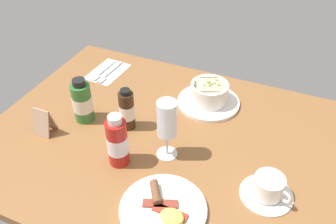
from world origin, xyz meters
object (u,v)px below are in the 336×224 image
Objects in this scene: wine_glass at (167,121)px; sauce_bottle_brown at (127,110)px; coffee_cup at (268,188)px; sauce_bottle_red at (117,142)px; cutlery_setting at (107,72)px; porridge_bowl at (209,95)px; menu_card at (44,121)px; sauce_bottle_green at (82,102)px; breakfast_plate at (164,209)px.

sauce_bottle_brown is at bearing -21.41° from wine_glass.
sauce_bottle_red reaches higher than coffee_cup.
porridge_bowl is at bearing 175.60° from cutlery_setting.
menu_card reaches higher than cutlery_setting.
coffee_cup is 0.83× the size of sauce_bottle_red.
porridge_bowl is 1.28× the size of sauce_bottle_red.
sauce_bottle_green is at bearing -31.91° from sauce_bottle_red.
sauce_bottle_brown is (46.82, -10.11, 3.72)cm from coffee_cup.
cutlery_setting is at bearing -4.40° from porridge_bowl.
cutlery_setting is at bearing -38.64° from wine_glass.
porridge_bowl is at bearing -96.98° from wine_glass.
coffee_cup is at bearing 172.73° from sauce_bottle_green.
porridge_bowl is at bearing -132.37° from sauce_bottle_brown.
sauce_bottle_red is at bearing 35.91° from wine_glass.
coffee_cup reaches higher than breakfast_plate.
sauce_bottle_brown is 15.64cm from sauce_bottle_red.
sauce_bottle_red is 28.15cm from menu_card.
cutlery_setting is 69.30cm from breakfast_plate.
wine_glass is at bearing -171.04° from menu_card.
coffee_cup is at bearing -145.99° from breakfast_plate.
coffee_cup is 62.45cm from sauce_bottle_green.
sauce_bottle_brown is at bearing -46.92° from breakfast_plate.
sauce_bottle_red is 1.89× the size of menu_card.
menu_card is (42.78, 34.62, 0.65)cm from porridge_bowl.
wine_glass is at bearing -144.09° from sauce_bottle_red.
sauce_bottle_red is (-5.11, 14.75, 0.98)cm from sauce_bottle_brown.
cutlery_setting is at bearing -54.73° from sauce_bottle_red.
wine_glass is 1.24× the size of sauce_bottle_green.
wine_glass is 1.13× the size of sauce_bottle_red.
coffee_cup is at bearing -173.66° from sauce_bottle_red.
cutlery_setting is 1.23× the size of sauce_bottle_brown.
cutlery_setting is at bearing -89.38° from menu_card.
wine_glass is 14.96cm from sauce_bottle_red.
porridge_bowl is 1.13× the size of wine_glass.
menu_card is (7.77, 10.45, -2.58)cm from sauce_bottle_green.
coffee_cup is 0.91× the size of sauce_bottle_green.
menu_card is (27.88, -2.07, -3.24)cm from sauce_bottle_red.
sauce_bottle_brown is at bearing -171.55° from sauce_bottle_green.
sauce_bottle_red is (-28.29, 40.01, 7.39)cm from cutlery_setting.
sauce_bottle_green is at bearing 8.45° from sauce_bottle_brown.
sauce_bottle_brown reaches higher than coffee_cup.
porridge_bowl is 2.42× the size of menu_card.
sauce_bottle_brown is at bearing 47.63° from porridge_bowl.
sauce_bottle_green is at bearing 106.58° from cutlery_setting.
cutlery_setting is 0.80× the size of breakfast_plate.
porridge_bowl is at bearing -50.09° from coffee_cup.
sauce_bottle_brown is (20.01, 21.94, 2.91)cm from porridge_bowl.
breakfast_plate is at bearing 132.81° from cutlery_setting.
wine_glass is at bearing 83.02° from porridge_bowl.
menu_card is (22.77, 12.68, -2.27)cm from sauce_bottle_brown.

